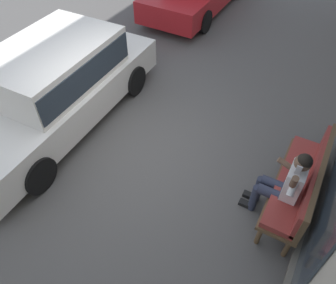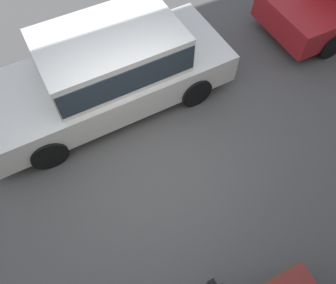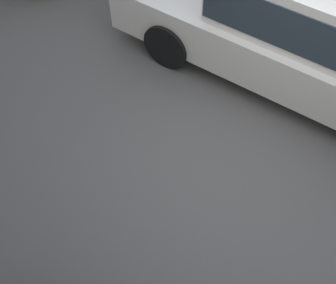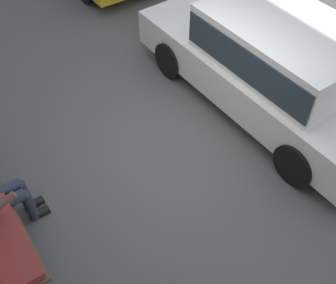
# 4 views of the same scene
# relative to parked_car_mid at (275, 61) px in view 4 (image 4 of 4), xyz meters

# --- Properties ---
(ground_plane) EXTENTS (60.00, 60.00, 0.00)m
(ground_plane) POSITION_rel_parked_car_mid_xyz_m (-0.02, 1.64, -0.83)
(ground_plane) COLOR #565451
(parked_car_mid) EXTENTS (4.66, 1.99, 1.53)m
(parked_car_mid) POSITION_rel_parked_car_mid_xyz_m (0.00, 0.00, 0.00)
(parked_car_mid) COLOR white
(parked_car_mid) RESTS_ON ground_plane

